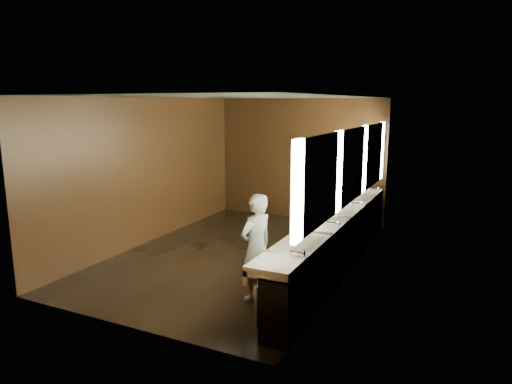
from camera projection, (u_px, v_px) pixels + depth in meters
floor at (240, 254)px, 8.26m from camera, size 6.00×6.00×0.00m
ceiling at (239, 97)px, 7.72m from camera, size 4.00×6.00×0.02m
wall_back at (299, 159)px, 10.64m from camera, size 4.00×0.02×2.80m
wall_front at (121, 216)px, 5.33m from camera, size 4.00×0.02×2.80m
wall_left at (148, 171)px, 8.84m from camera, size 0.02×6.00×2.80m
wall_right at (353, 187)px, 7.13m from camera, size 0.02×6.00×2.80m
sink_counter at (338, 241)px, 7.40m from camera, size 0.55×5.40×1.01m
mirror_band at (352, 165)px, 7.07m from camera, size 0.06×5.03×1.15m
person at (256, 247)px, 6.26m from camera, size 0.53×0.64×1.50m
trash_bin at (270, 306)px, 5.57m from camera, size 0.38×0.38×0.52m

